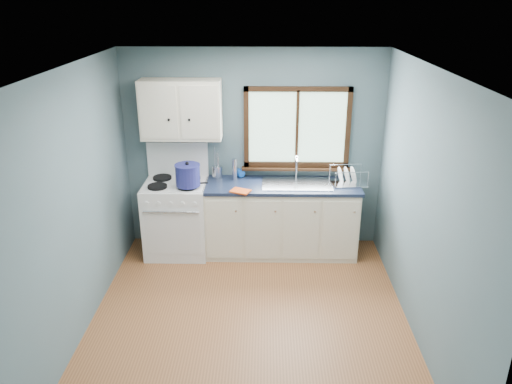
{
  "coord_description": "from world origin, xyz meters",
  "views": [
    {
      "loc": [
        0.15,
        -4.17,
        3.09
      ],
      "look_at": [
        0.05,
        0.9,
        1.05
      ],
      "focal_mm": 35.0,
      "sensor_mm": 36.0,
      "label": 1
    }
  ],
  "objects_px": {
    "utensil_crock": "(217,172)",
    "thermos": "(235,169)",
    "dish_rack": "(348,179)",
    "stockpot": "(188,175)",
    "gas_range": "(177,216)",
    "base_cabinets": "(281,222)",
    "sink": "(297,189)",
    "skillet": "(189,184)"
  },
  "relations": [
    {
      "from": "base_cabinets",
      "to": "sink",
      "type": "bearing_deg",
      "value": -0.13
    },
    {
      "from": "stockpot",
      "to": "skillet",
      "type": "bearing_deg",
      "value": -56.22
    },
    {
      "from": "thermos",
      "to": "skillet",
      "type": "bearing_deg",
      "value": -148.37
    },
    {
      "from": "base_cabinets",
      "to": "dish_rack",
      "type": "relative_size",
      "value": 4.13
    },
    {
      "from": "base_cabinets",
      "to": "sink",
      "type": "distance_m",
      "value": 0.48
    },
    {
      "from": "gas_range",
      "to": "stockpot",
      "type": "height_order",
      "value": "gas_range"
    },
    {
      "from": "stockpot",
      "to": "dish_rack",
      "type": "height_order",
      "value": "stockpot"
    },
    {
      "from": "sink",
      "to": "stockpot",
      "type": "distance_m",
      "value": 1.33
    },
    {
      "from": "gas_range",
      "to": "utensil_crock",
      "type": "distance_m",
      "value": 0.75
    },
    {
      "from": "sink",
      "to": "dish_rack",
      "type": "distance_m",
      "value": 0.63
    },
    {
      "from": "stockpot",
      "to": "thermos",
      "type": "height_order",
      "value": "stockpot"
    },
    {
      "from": "sink",
      "to": "thermos",
      "type": "height_order",
      "value": "sink"
    },
    {
      "from": "stockpot",
      "to": "sink",
      "type": "bearing_deg",
      "value": 7.34
    },
    {
      "from": "base_cabinets",
      "to": "skillet",
      "type": "relative_size",
      "value": 5.19
    },
    {
      "from": "utensil_crock",
      "to": "thermos",
      "type": "xyz_separation_m",
      "value": [
        0.22,
        -0.06,
        0.05
      ]
    },
    {
      "from": "skillet",
      "to": "utensil_crock",
      "type": "xyz_separation_m",
      "value": [
        0.3,
        0.38,
        0.02
      ]
    },
    {
      "from": "gas_range",
      "to": "sink",
      "type": "distance_m",
      "value": 1.53
    },
    {
      "from": "base_cabinets",
      "to": "utensil_crock",
      "type": "distance_m",
      "value": 1.02
    },
    {
      "from": "gas_range",
      "to": "base_cabinets",
      "type": "bearing_deg",
      "value": 0.82
    },
    {
      "from": "thermos",
      "to": "dish_rack",
      "type": "xyz_separation_m",
      "value": [
        1.38,
        -0.11,
        -0.08
      ]
    },
    {
      "from": "gas_range",
      "to": "base_cabinets",
      "type": "xyz_separation_m",
      "value": [
        1.31,
        0.02,
        -0.08
      ]
    },
    {
      "from": "utensil_crock",
      "to": "thermos",
      "type": "height_order",
      "value": "utensil_crock"
    },
    {
      "from": "utensil_crock",
      "to": "dish_rack",
      "type": "bearing_deg",
      "value": -6.03
    },
    {
      "from": "base_cabinets",
      "to": "sink",
      "type": "relative_size",
      "value": 2.2
    },
    {
      "from": "stockpot",
      "to": "thermos",
      "type": "bearing_deg",
      "value": 29.99
    },
    {
      "from": "sink",
      "to": "utensil_crock",
      "type": "height_order",
      "value": "utensil_crock"
    },
    {
      "from": "gas_range",
      "to": "dish_rack",
      "type": "relative_size",
      "value": 3.04
    },
    {
      "from": "base_cabinets",
      "to": "skillet",
      "type": "height_order",
      "value": "skillet"
    },
    {
      "from": "stockpot",
      "to": "gas_range",
      "type": "bearing_deg",
      "value": 141.54
    },
    {
      "from": "stockpot",
      "to": "thermos",
      "type": "relative_size",
      "value": 1.3
    },
    {
      "from": "base_cabinets",
      "to": "utensil_crock",
      "type": "xyz_separation_m",
      "value": [
        -0.8,
        0.2,
        0.59
      ]
    },
    {
      "from": "skillet",
      "to": "stockpot",
      "type": "xyz_separation_m",
      "value": [
        -0.01,
        0.01,
        0.11
      ]
    },
    {
      "from": "utensil_crock",
      "to": "thermos",
      "type": "bearing_deg",
      "value": -14.11
    },
    {
      "from": "sink",
      "to": "stockpot",
      "type": "height_order",
      "value": "stockpot"
    },
    {
      "from": "gas_range",
      "to": "sink",
      "type": "relative_size",
      "value": 1.62
    },
    {
      "from": "thermos",
      "to": "dish_rack",
      "type": "height_order",
      "value": "thermos"
    },
    {
      "from": "base_cabinets",
      "to": "thermos",
      "type": "relative_size",
      "value": 6.83
    },
    {
      "from": "sink",
      "to": "skillet",
      "type": "relative_size",
      "value": 2.36
    },
    {
      "from": "base_cabinets",
      "to": "stockpot",
      "type": "height_order",
      "value": "stockpot"
    },
    {
      "from": "gas_range",
      "to": "base_cabinets",
      "type": "distance_m",
      "value": 1.31
    },
    {
      "from": "dish_rack",
      "to": "stockpot",
      "type": "bearing_deg",
      "value": 178.89
    },
    {
      "from": "skillet",
      "to": "utensil_crock",
      "type": "height_order",
      "value": "utensil_crock"
    }
  ]
}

